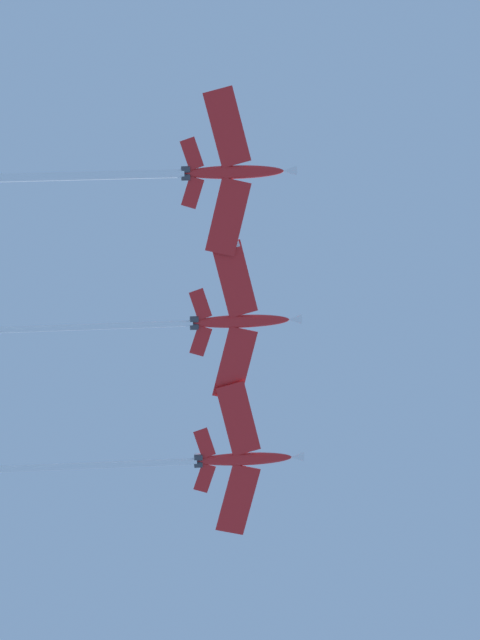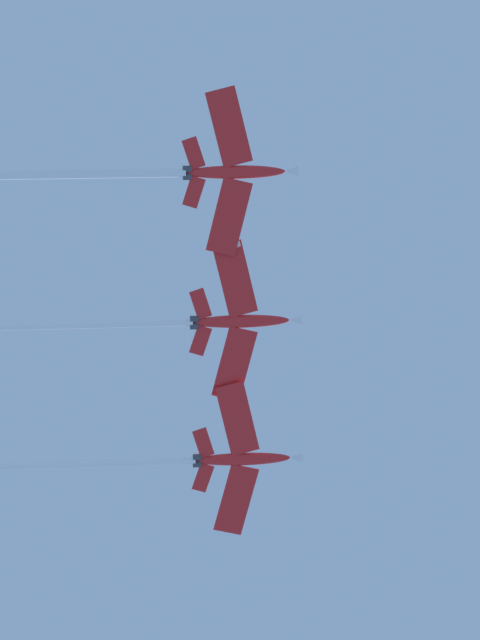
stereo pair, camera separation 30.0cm
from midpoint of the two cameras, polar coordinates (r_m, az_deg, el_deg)
name	(u,v)px [view 2 (the right image)]	position (r m, az deg, el deg)	size (l,w,h in m)	color
jet_inner_left	(185,461)	(146.14, -2.78, -6.87)	(19.92, 46.11, 8.14)	red
jet_centre	(183,323)	(141.80, -2.86, -0.13)	(19.90, 47.83, 9.31)	red
jet_inner_right	(142,173)	(138.16, -4.86, 7.13)	(19.87, 50.36, 9.81)	red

